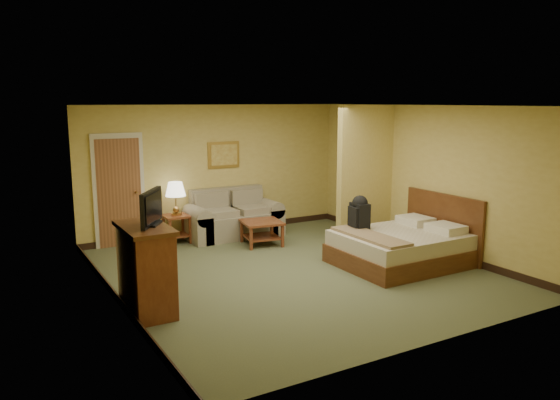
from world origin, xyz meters
TOP-DOWN VIEW (x-y plane):
  - floor at (0.00, 0.00)m, footprint 6.00×6.00m
  - ceiling at (0.00, 0.00)m, footprint 6.00×6.00m
  - back_wall at (0.00, 3.00)m, footprint 5.50×0.02m
  - left_wall at (-2.75, 0.00)m, footprint 0.02×6.00m
  - right_wall at (2.75, 0.00)m, footprint 0.02×6.00m
  - partition at (2.15, 0.93)m, footprint 1.20×0.15m
  - door at (-1.95, 2.96)m, footprint 0.94×0.16m
  - baseboard at (0.00, 2.99)m, footprint 5.50×0.02m
  - loveseat at (0.17, 2.58)m, footprint 1.88×0.87m
  - side_table at (-0.98, 2.65)m, footprint 0.49×0.49m
  - table_lamp at (-0.98, 2.65)m, footprint 0.38×0.38m
  - coffee_table at (0.36, 1.71)m, footprint 0.82×0.82m
  - wall_picture at (0.17, 2.97)m, footprint 0.68×0.04m
  - dresser at (-2.48, -0.49)m, footprint 0.56×1.06m
  - tv at (-2.38, -0.49)m, footprint 0.45×0.63m
  - bed at (1.82, -0.54)m, footprint 2.01×1.71m
  - backpack at (1.31, -0.00)m, footprint 0.27×0.35m

SIDE VIEW (x-z plane):
  - floor at x=0.00m, z-range 0.00..0.00m
  - baseboard at x=0.00m, z-range 0.00..0.12m
  - bed at x=1.82m, z-range -0.25..0.85m
  - loveseat at x=0.17m, z-range -0.17..0.78m
  - coffee_table at x=0.36m, z-range 0.10..0.55m
  - side_table at x=-0.98m, z-range 0.09..0.63m
  - dresser at x=-2.48m, z-range 0.01..1.14m
  - backpack at x=1.31m, z-range 0.56..1.13m
  - table_lamp at x=-0.98m, z-range 0.70..1.34m
  - door at x=-1.95m, z-range -0.02..2.08m
  - back_wall at x=0.00m, z-range 0.00..2.60m
  - left_wall at x=-2.75m, z-range 0.00..2.60m
  - right_wall at x=2.75m, z-range 0.00..2.60m
  - partition at x=2.15m, z-range 0.00..2.60m
  - tv at x=-2.38m, z-range 1.12..1.56m
  - wall_picture at x=0.17m, z-range 1.34..1.86m
  - ceiling at x=0.00m, z-range 2.60..2.60m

